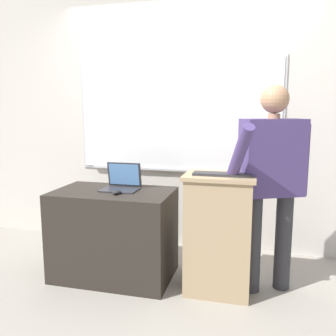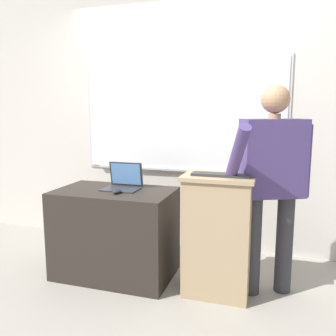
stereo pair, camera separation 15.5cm
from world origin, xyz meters
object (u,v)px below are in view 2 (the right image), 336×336
Objects in this scene: laptop at (124,180)px; lectern_podium at (218,234)px; side_desk at (115,233)px; wireless_keyboard at (221,175)px; person_presenter at (272,176)px; computer_mouse_by_laptop at (117,192)px.

lectern_podium is at bearing -8.63° from laptop.
side_desk is at bearing -116.19° from laptop.
side_desk is at bearing 177.88° from lectern_podium.
lectern_podium is 0.90m from side_desk.
lectern_podium is 2.15× the size of wireless_keyboard.
computer_mouse_by_laptop is at bearing 164.46° from person_presenter.
person_presenter is 16.15× the size of computer_mouse_by_laptop.
person_presenter reaches higher than wireless_keyboard.
wireless_keyboard is at bearing -5.31° from side_desk.
computer_mouse_by_laptop is (-0.82, -0.07, 0.30)m from lectern_podium.
side_desk is 9.97× the size of computer_mouse_by_laptop.
wireless_keyboard is (0.02, -0.05, 0.48)m from lectern_podium.
computer_mouse_by_laptop is at bearing -81.62° from laptop.
side_desk is 2.27× the size of wireless_keyboard.
person_presenter reaches higher than lectern_podium.
side_desk is 3.22× the size of laptop.
wireless_keyboard is (0.92, -0.09, 0.58)m from side_desk.
laptop is at bearing 154.97° from person_presenter.
lectern_podium is 0.61m from person_presenter.
laptop reaches higher than side_desk.
laptop is at bearing 168.26° from wireless_keyboard.
wireless_keyboard is at bearing -179.85° from person_presenter.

